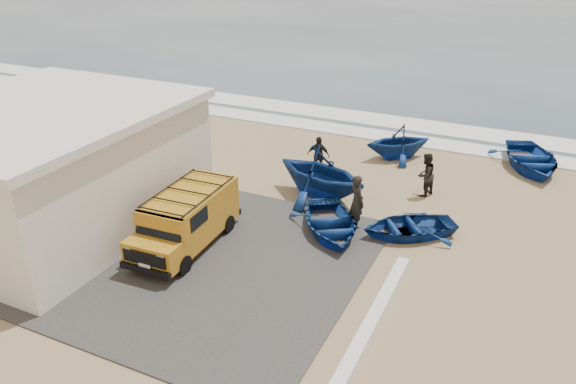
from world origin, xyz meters
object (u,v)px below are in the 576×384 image
(parapet, at_px, (374,321))
(boat_near_left, at_px, (330,223))
(boat_near_right, at_px, (408,226))
(fisherman_front, at_px, (357,202))
(boat_mid_left, at_px, (321,172))
(boat_far_left, at_px, (398,141))
(boat_far_right, at_px, (531,159))
(van, at_px, (187,218))
(building, at_px, (46,166))
(fisherman_middle, at_px, (425,175))
(fisherman_back, at_px, (318,156))

(parapet, height_order, boat_near_left, boat_near_left)
(boat_near_right, distance_m, fisherman_front, 1.99)
(boat_mid_left, xyz_separation_m, boat_far_left, (1.67, 5.40, -0.25))
(boat_far_right, height_order, fisherman_front, fisherman_front)
(parapet, bearing_deg, van, 167.43)
(van, xyz_separation_m, fisherman_front, (4.71, 3.65, -0.04))
(building, distance_m, van, 5.61)
(boat_near_left, height_order, fisherman_front, fisherman_front)
(building, distance_m, boat_far_right, 20.08)
(fisherman_middle, bearing_deg, fisherman_front, 1.17)
(building, xyz_separation_m, van, (5.47, 0.57, -1.11))
(parapet, bearing_deg, fisherman_middle, 94.61)
(boat_near_right, relative_size, boat_far_left, 1.08)
(building, distance_m, boat_near_right, 12.95)
(boat_mid_left, height_order, boat_far_left, boat_mid_left)
(building, height_order, boat_far_left, building)
(van, bearing_deg, boat_near_right, 27.96)
(fisherman_front, distance_m, fisherman_middle, 4.02)
(boat_far_left, bearing_deg, boat_near_right, -21.99)
(parapet, distance_m, boat_far_right, 14.02)
(boat_far_left, height_order, fisherman_back, fisherman_back)
(fisherman_middle, bearing_deg, boat_mid_left, -38.17)
(van, relative_size, boat_far_right, 1.07)
(boat_near_left, bearing_deg, fisherman_back, 84.61)
(parapet, relative_size, fisherman_back, 3.45)
(van, distance_m, boat_mid_left, 6.03)
(parapet, height_order, boat_far_right, boat_far_right)
(parapet, xyz_separation_m, fisherman_front, (-2.33, 5.22, 0.73))
(parapet, distance_m, boat_near_right, 5.45)
(boat_near_left, bearing_deg, boat_mid_left, 86.36)
(boat_far_right, bearing_deg, boat_near_left, -142.67)
(boat_near_right, height_order, boat_mid_left, boat_mid_left)
(boat_far_left, distance_m, fisherman_middle, 4.06)
(fisherman_middle, relative_size, fisherman_back, 1.03)
(boat_near_left, height_order, boat_far_left, boat_far_left)
(building, bearing_deg, van, 5.93)
(fisherman_back, bearing_deg, boat_far_left, 45.07)
(fisherman_front, bearing_deg, boat_far_left, -44.55)
(boat_far_left, relative_size, fisherman_front, 1.53)
(boat_near_left, distance_m, boat_near_right, 2.72)
(fisherman_front, height_order, fisherman_back, fisherman_front)
(fisherman_middle, bearing_deg, fisherman_back, -66.72)
(building, distance_m, parapet, 12.68)
(van, distance_m, boat_far_right, 15.73)
(parapet, height_order, boat_far_left, boat_far_left)
(van, height_order, fisherman_front, fisherman_front)
(boat_near_left, bearing_deg, van, -177.54)
(fisherman_front, bearing_deg, building, 64.47)
(boat_far_left, height_order, fisherman_front, fisherman_front)
(building, height_order, boat_near_right, building)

